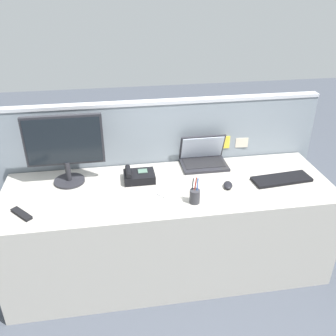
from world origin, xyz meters
TOP-DOWN VIEW (x-y plane):
  - ground_plane at (0.00, 0.00)m, footprint 10.00×10.00m
  - desk at (0.00, 0.00)m, footprint 2.24×0.73m
  - cubicle_divider at (0.00, 0.40)m, footprint 2.41×0.08m
  - desktop_monitor at (-0.67, 0.19)m, footprint 0.52×0.21m
  - laptop at (0.31, 0.29)m, footprint 0.34×0.24m
  - desk_phone at (-0.20, 0.12)m, footprint 0.21×0.16m
  - keyboard_main at (0.79, -0.04)m, footprint 0.42×0.18m
  - computer_mouse_right_hand at (0.39, -0.06)m, footprint 0.09×0.11m
  - pen_cup at (0.13, -0.21)m, footprint 0.07×0.07m
  - cell_phone_white_slab at (-0.02, -0.06)m, footprint 0.15×0.15m
  - tv_remote at (-0.93, -0.18)m, footprint 0.15×0.16m

SIDE VIEW (x-z plane):
  - ground_plane at x=0.00m, z-range 0.00..0.00m
  - desk at x=0.00m, z-range 0.00..0.71m
  - cubicle_divider at x=0.00m, z-range 0.00..1.19m
  - cell_phone_white_slab at x=-0.02m, z-range 0.71..0.72m
  - tv_remote at x=-0.93m, z-range 0.71..0.73m
  - keyboard_main at x=0.79m, z-range 0.71..0.73m
  - computer_mouse_right_hand at x=0.39m, z-range 0.71..0.74m
  - desk_phone at x=-0.20m, z-range 0.70..0.79m
  - pen_cup at x=0.13m, z-range 0.67..0.85m
  - laptop at x=0.31m, z-range 0.66..0.88m
  - desktop_monitor at x=-0.67m, z-range 0.75..1.23m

